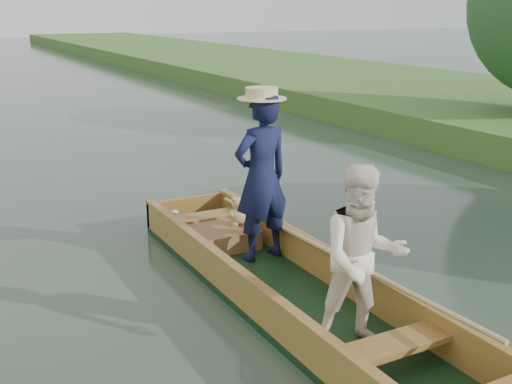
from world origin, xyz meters
name	(u,v)px	position (x,y,z in m)	size (l,w,h in m)	color
ground	(285,299)	(0.00, 0.00, 0.00)	(120.00, 120.00, 0.00)	#283D30
punt	(290,241)	(0.06, 0.02, 0.59)	(1.15, 5.00, 1.95)	black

